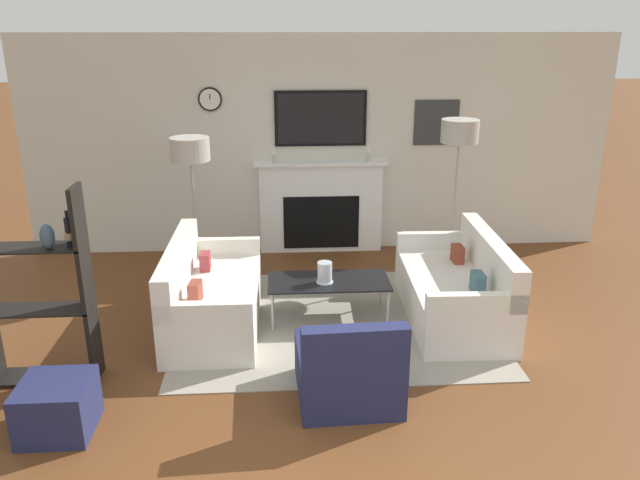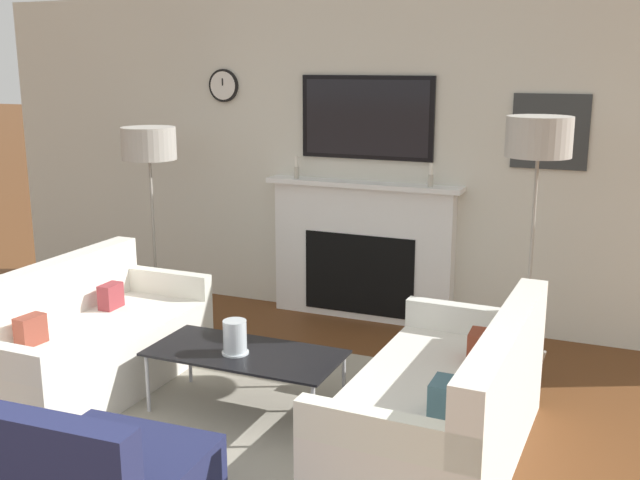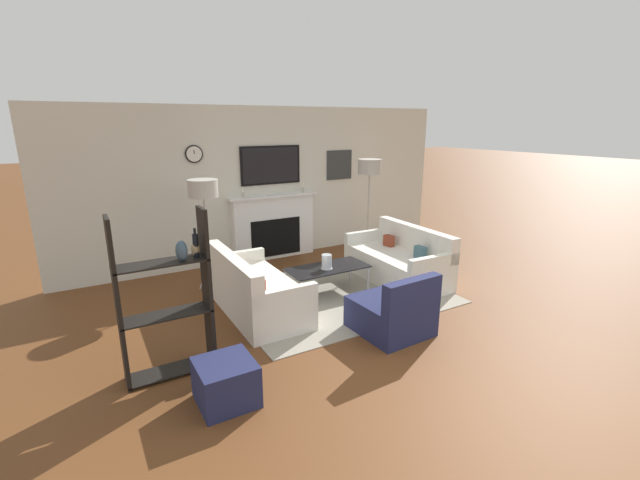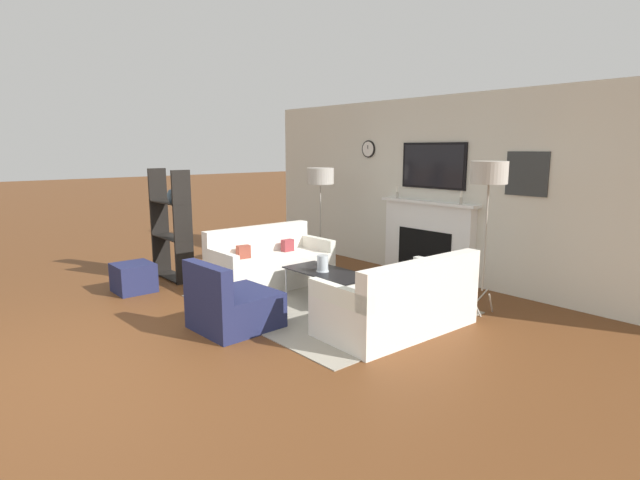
{
  "view_description": "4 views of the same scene",
  "coord_description": "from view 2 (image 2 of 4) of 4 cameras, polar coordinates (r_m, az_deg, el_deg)",
  "views": [
    {
      "loc": [
        -0.51,
        -2.73,
        2.81
      ],
      "look_at": [
        -0.14,
        2.94,
        0.82
      ],
      "focal_mm": 35.0,
      "sensor_mm": 36.0,
      "label": 1
    },
    {
      "loc": [
        2.03,
        -0.87,
        2.13
      ],
      "look_at": [
        0.22,
        3.44,
        1.02
      ],
      "focal_mm": 42.0,
      "sensor_mm": 36.0,
      "label": 2
    },
    {
      "loc": [
        -3.1,
        -2.08,
        2.43
      ],
      "look_at": [
        -0.14,
        2.99,
        0.8
      ],
      "focal_mm": 24.0,
      "sensor_mm": 36.0,
      "label": 3
    },
    {
      "loc": [
        4.56,
        -1.18,
        1.95
      ],
      "look_at": [
        -0.27,
        2.98,
        0.77
      ],
      "focal_mm": 28.0,
      "sensor_mm": 36.0,
      "label": 4
    }
  ],
  "objects": [
    {
      "name": "hurricane_candle",
      "position": [
        4.61,
        -6.5,
        -7.5
      ],
      "size": [
        0.17,
        0.17,
        0.21
      ],
      "color": "silver",
      "rests_on": "coffee_table"
    },
    {
      "name": "area_rug",
      "position": [
        4.73,
        -5.53,
        -13.4
      ],
      "size": [
        3.03,
        2.44,
        0.01
      ],
      "color": "gray",
      "rests_on": "ground_plane"
    },
    {
      "name": "couch_left",
      "position": [
        5.26,
        -17.46,
        -7.75
      ],
      "size": [
        0.84,
        1.74,
        0.83
      ],
      "color": "silver",
      "rests_on": "ground_plane"
    },
    {
      "name": "couch_right",
      "position": [
        4.21,
        9.47,
        -12.66
      ],
      "size": [
        0.92,
        1.76,
        0.84
      ],
      "color": "silver",
      "rests_on": "ground_plane"
    },
    {
      "name": "fireplace_wall",
      "position": [
        6.27,
        3.63,
        5.04
      ],
      "size": [
        7.33,
        0.28,
        2.7
      ],
      "color": "silver",
      "rests_on": "ground_plane"
    },
    {
      "name": "floor_lamp_left",
      "position": [
        6.06,
        -12.9,
        6.99
      ],
      "size": [
        0.43,
        0.43,
        1.65
      ],
      "color": "#9E998E",
      "rests_on": "ground_plane"
    },
    {
      "name": "floor_lamp_right",
      "position": [
        4.95,
        16.33,
        7.26
      ],
      "size": [
        0.42,
        0.42,
        1.81
      ],
      "color": "#9E998E",
      "rests_on": "ground_plane"
    },
    {
      "name": "coffee_table",
      "position": [
        4.67,
        -5.73,
        -8.74
      ],
      "size": [
        1.2,
        0.56,
        0.4
      ],
      "color": "black",
      "rests_on": "ground_plane"
    }
  ]
}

